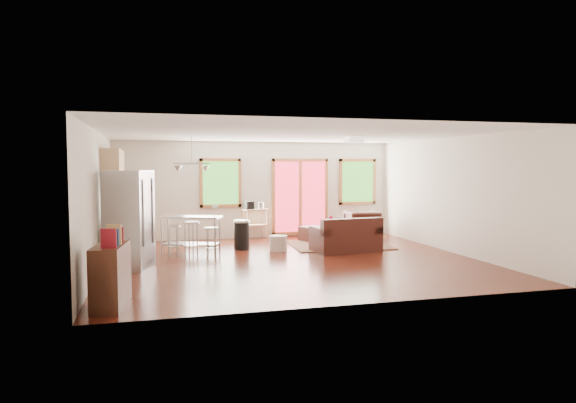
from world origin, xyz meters
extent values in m
cube|color=#381109|center=(0.00, 0.00, -0.01)|extent=(7.50, 7.00, 0.02)
cube|color=silver|center=(0.00, 0.00, 2.61)|extent=(7.50, 7.00, 0.02)
cube|color=beige|center=(0.00, 3.51, 1.30)|extent=(7.50, 0.02, 2.60)
cube|color=beige|center=(-3.76, 0.00, 1.30)|extent=(0.02, 7.00, 2.60)
cube|color=beige|center=(3.76, 0.00, 1.30)|extent=(0.02, 7.00, 2.60)
cube|color=beige|center=(0.00, -3.51, 1.30)|extent=(7.50, 0.02, 2.60)
cube|color=#255219|center=(-1.00, 3.46, 1.50)|extent=(0.94, 0.02, 1.14)
cube|color=#9D5E32|center=(-1.00, 3.46, 2.11)|extent=(1.10, 0.05, 0.08)
cube|color=#9D5E32|center=(-1.00, 3.46, 0.89)|extent=(1.10, 0.05, 0.08)
cube|color=#9D5E32|center=(-1.51, 3.46, 1.50)|extent=(0.08, 0.05, 1.30)
cube|color=#9D5E32|center=(-0.49, 3.46, 1.50)|extent=(0.08, 0.05, 1.30)
cube|color=#A91E2F|center=(1.20, 3.46, 1.10)|extent=(1.44, 0.02, 1.94)
cube|color=#9D5E32|center=(1.20, 3.46, 2.11)|extent=(1.60, 0.05, 0.08)
cube|color=#9D5E32|center=(1.20, 3.46, 0.09)|extent=(1.60, 0.05, 0.08)
cube|color=#9D5E32|center=(0.44, 3.46, 1.10)|extent=(0.08, 0.05, 2.10)
cube|color=#9D5E32|center=(1.96, 3.46, 1.10)|extent=(0.08, 0.05, 2.10)
cube|color=#9D5E32|center=(1.20, 3.46, 1.10)|extent=(0.08, 0.05, 1.94)
cube|color=#255219|center=(2.90, 3.46, 1.50)|extent=(0.94, 0.02, 1.14)
cube|color=#9D5E32|center=(2.90, 3.46, 2.11)|extent=(1.10, 0.05, 0.08)
cube|color=#9D5E32|center=(2.90, 3.46, 0.89)|extent=(1.10, 0.05, 0.08)
cube|color=#9D5E32|center=(2.39, 3.46, 1.50)|extent=(0.08, 0.05, 1.30)
cube|color=#9D5E32|center=(3.41, 3.46, 1.50)|extent=(0.08, 0.05, 1.30)
cube|color=#4A5835|center=(1.66, 1.60, 0.01)|extent=(2.46, 1.95, 0.02)
cube|color=black|center=(1.48, 0.75, 0.21)|extent=(1.55, 0.98, 0.41)
cube|color=black|center=(1.51, 0.43, 0.60)|extent=(1.49, 0.34, 0.37)
cube|color=black|center=(0.85, 0.69, 0.49)|extent=(0.28, 0.85, 0.16)
cube|color=black|center=(2.12, 0.82, 0.49)|extent=(0.28, 0.85, 0.16)
cube|color=black|center=(1.15, 0.77, 0.47)|extent=(0.66, 0.60, 0.12)
cube|color=black|center=(1.80, 0.83, 0.47)|extent=(0.66, 0.60, 0.12)
cube|color=#381B11|center=(2.01, 1.98, 0.39)|extent=(1.05, 0.64, 0.04)
cube|color=#381B11|center=(1.58, 1.74, 0.19)|extent=(0.06, 0.06, 0.37)
cube|color=#381B11|center=(2.45, 1.76, 0.19)|extent=(0.06, 0.06, 0.37)
cube|color=#381B11|center=(1.57, 2.20, 0.19)|extent=(0.06, 0.06, 0.37)
cube|color=#381B11|center=(2.44, 2.22, 0.19)|extent=(0.06, 0.06, 0.37)
imported|color=black|center=(2.65, 2.54, 0.42)|extent=(0.88, 0.83, 0.83)
cube|color=black|center=(1.26, 2.45, 0.19)|extent=(0.73, 0.73, 0.38)
cylinder|color=beige|center=(0.01, 1.20, 0.18)|extent=(0.47, 0.47, 0.36)
imported|color=silver|center=(1.56, 1.93, 0.49)|extent=(0.18, 0.19, 0.18)
sphere|color=#C00024|center=(1.59, 1.94, 0.63)|extent=(0.07, 0.07, 0.07)
sphere|color=#C00024|center=(1.53, 1.91, 0.65)|extent=(0.07, 0.07, 0.07)
sphere|color=#C00024|center=(1.56, 1.96, 0.67)|extent=(0.07, 0.07, 0.07)
imported|color=maroon|center=(1.94, 1.70, 0.53)|extent=(0.19, 0.10, 0.27)
cube|color=tan|center=(-3.45, 1.70, 0.45)|extent=(0.60, 2.20, 0.90)
cube|color=black|center=(-3.45, 1.70, 0.92)|extent=(0.64, 2.24, 0.04)
cube|color=tan|center=(-3.57, 1.70, 1.95)|extent=(0.36, 2.20, 0.70)
cylinder|color=#B7BABC|center=(-3.45, 1.20, 1.03)|extent=(0.12, 0.12, 0.18)
cube|color=black|center=(-3.45, 2.10, 1.04)|extent=(0.22, 0.18, 0.20)
cube|color=#B7BABC|center=(-3.21, -0.02, 0.93)|extent=(0.96, 0.95, 1.86)
cube|color=gray|center=(-2.87, -0.15, 0.93)|extent=(0.27, 0.64, 1.82)
cylinder|color=gray|center=(-2.93, -0.37, 1.09)|extent=(0.03, 0.03, 1.24)
cylinder|color=gray|center=(-2.77, 0.05, 1.09)|extent=(0.03, 0.03, 1.24)
cube|color=#B7BABC|center=(-1.95, 1.36, 0.82)|extent=(1.42, 0.98, 0.04)
cube|color=gray|center=(-1.95, 1.36, 0.22)|extent=(1.32, 0.89, 0.03)
cylinder|color=gray|center=(-2.58, 1.39, 0.40)|extent=(0.05, 0.05, 0.80)
cylinder|color=gray|center=(-1.47, 0.95, 0.40)|extent=(0.05, 0.05, 0.80)
cylinder|color=gray|center=(-2.43, 1.77, 0.40)|extent=(0.05, 0.05, 0.80)
cylinder|color=gray|center=(-1.32, 1.32, 0.40)|extent=(0.05, 0.05, 0.80)
imported|color=silver|center=(-1.37, 1.63, 1.02)|extent=(0.16, 0.15, 0.13)
cylinder|color=#B7BABC|center=(-2.34, 1.24, 0.64)|extent=(0.36, 0.36, 0.04)
cylinder|color=gray|center=(-2.24, 1.31, 0.31)|extent=(0.03, 0.03, 0.63)
cylinder|color=gray|center=(-2.41, 1.34, 0.31)|extent=(0.03, 0.03, 0.63)
cylinder|color=gray|center=(-2.44, 1.17, 0.31)|extent=(0.03, 0.03, 0.63)
cylinder|color=gray|center=(-2.27, 1.14, 0.31)|extent=(0.03, 0.03, 0.63)
cylinder|color=gray|center=(-2.34, 1.24, 0.20)|extent=(0.33, 0.33, 0.01)
cylinder|color=#B7BABC|center=(-1.97, 1.05, 0.73)|extent=(0.46, 0.46, 0.04)
cylinder|color=gray|center=(-1.92, 1.17, 0.35)|extent=(0.03, 0.03, 0.71)
cylinder|color=gray|center=(-2.09, 1.10, 0.35)|extent=(0.03, 0.03, 0.71)
cylinder|color=gray|center=(-2.02, 0.92, 0.35)|extent=(0.03, 0.03, 0.71)
cylinder|color=gray|center=(-1.84, 1.00, 0.35)|extent=(0.03, 0.03, 0.71)
cylinder|color=gray|center=(-1.97, 1.05, 0.23)|extent=(0.42, 0.42, 0.02)
cylinder|color=#B7BABC|center=(-1.56, 0.84, 0.62)|extent=(0.37, 0.37, 0.04)
cylinder|color=gray|center=(-1.46, 0.90, 0.30)|extent=(0.03, 0.03, 0.60)
cylinder|color=gray|center=(-1.61, 0.94, 0.30)|extent=(0.03, 0.03, 0.60)
cylinder|color=gray|center=(-1.66, 0.78, 0.30)|extent=(0.03, 0.03, 0.60)
cylinder|color=gray|center=(-1.50, 0.74, 0.30)|extent=(0.03, 0.03, 0.60)
cylinder|color=gray|center=(-1.56, 0.84, 0.19)|extent=(0.33, 0.33, 0.01)
cylinder|color=black|center=(-0.76, 1.63, 0.32)|extent=(0.42, 0.42, 0.64)
cylinder|color=#B7BABC|center=(-0.76, 1.63, 0.66)|extent=(0.43, 0.43, 0.05)
cube|color=tan|center=(-0.11, 3.29, 0.78)|extent=(0.74, 0.57, 0.04)
cube|color=tan|center=(-0.11, 3.29, 0.38)|extent=(0.70, 0.53, 0.03)
cube|color=tan|center=(-0.35, 3.05, 0.40)|extent=(0.05, 0.05, 0.79)
cube|color=tan|center=(0.21, 3.19, 0.40)|extent=(0.05, 0.05, 0.79)
cube|color=tan|center=(-0.42, 3.38, 0.40)|extent=(0.05, 0.05, 0.79)
cube|color=tan|center=(0.13, 3.52, 0.40)|extent=(0.05, 0.05, 0.79)
cube|color=black|center=(-0.27, 3.25, 0.91)|extent=(0.25, 0.23, 0.21)
cylinder|color=#B7BABC|center=(0.06, 3.32, 0.89)|extent=(0.18, 0.18, 0.17)
cube|color=#381B11|center=(-3.35, -2.73, 0.43)|extent=(0.51, 1.02, 0.87)
cube|color=maroon|center=(-3.34, -3.06, 1.00)|extent=(0.20, 0.08, 0.26)
cube|color=navy|center=(-3.32, -2.90, 0.99)|extent=(0.20, 0.08, 0.24)
cube|color=tan|center=(-3.30, -2.73, 1.01)|extent=(0.20, 0.08, 0.28)
cube|color=maroon|center=(-3.27, -2.57, 0.98)|extent=(0.20, 0.08, 0.22)
cube|color=white|center=(1.60, 0.60, 2.53)|extent=(0.35, 0.35, 0.12)
cylinder|color=gray|center=(-1.90, 1.50, 2.30)|extent=(0.02, 0.02, 0.60)
cube|color=gray|center=(-1.90, 1.50, 2.00)|extent=(0.80, 0.04, 0.03)
cone|color=#B7BABC|center=(-2.20, 1.50, 1.88)|extent=(0.18, 0.18, 0.14)
cone|color=#B7BABC|center=(-1.60, 1.50, 1.88)|extent=(0.18, 0.18, 0.14)
camera|label=1|loc=(-2.80, -10.11, 1.95)|focal=32.00mm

